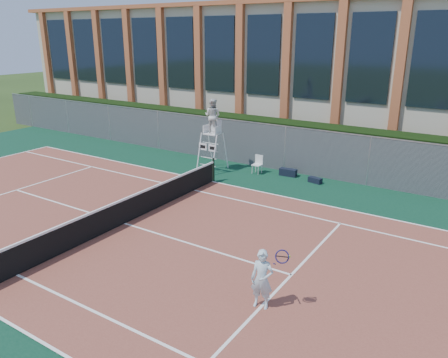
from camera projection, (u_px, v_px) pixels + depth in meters
The scene contains 12 objects.
ground at pixel (125, 224), 15.37m from camera, with size 120.00×120.00×0.00m, color #233814.
apron at pixel (144, 215), 16.17m from camera, with size 36.00×20.00×0.01m, color #0B3221.
tennis_court at pixel (124, 224), 15.37m from camera, with size 23.77×10.97×0.02m, color brown.
tennis_net at pixel (123, 210), 15.20m from camera, with size 0.10×11.30×1.10m.
fence at pixel (249, 144), 22.04m from camera, with size 40.00×0.06×2.20m, color #595E60, non-canonical shape.
hedge at pixel (260, 139), 23.00m from camera, with size 40.00×1.40×2.20m, color black.
building at pixel (319, 70), 28.38m from camera, with size 45.00×10.60×8.22m.
umpire_chair at pixel (213, 118), 20.70m from camera, with size 0.99×1.52×3.54m.
plastic_chair at pixel (258, 163), 20.85m from camera, with size 0.42×0.42×0.88m.
sports_bag_near at pixel (288, 172), 20.55m from camera, with size 0.81×0.32×0.34m, color black.
sports_bag_far at pixel (315, 180), 19.60m from camera, with size 0.61×0.27×0.25m, color black.
tennis_player at pixel (262, 279), 10.44m from camera, with size 0.90×0.65×1.55m.
Camera 1 is at (10.58, -9.93, 6.36)m, focal length 35.00 mm.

